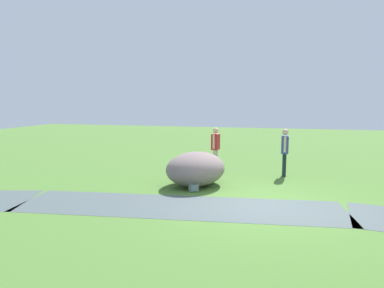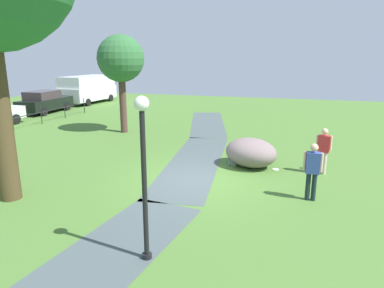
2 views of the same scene
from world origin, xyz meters
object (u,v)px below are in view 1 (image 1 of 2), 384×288
object	(u,v)px
woman_with_handbag	(216,146)
man_near_boulder	(285,149)
backpack_by_boulder	(194,185)
lawn_boulder	(196,169)
handbag_on_grass	(203,168)
frisbee_on_grass	(207,179)

from	to	relation	value
woman_with_handbag	man_near_boulder	distance (m)	2.52
backpack_by_boulder	lawn_boulder	bearing A→B (deg)	-81.56
handbag_on_grass	backpack_by_boulder	world-z (taller)	backpack_by_boulder
handbag_on_grass	frisbee_on_grass	xyz separation A→B (m)	(-0.39, 1.18, -0.13)
woman_with_handbag	handbag_on_grass	bearing A→B (deg)	41.25
woman_with_handbag	handbag_on_grass	distance (m)	0.94
lawn_boulder	frisbee_on_grass	size ratio (longest dim) A/B	11.19
woman_with_handbag	frisbee_on_grass	bearing A→B (deg)	89.89
lawn_boulder	backpack_by_boulder	xyz separation A→B (m)	(-0.10, 0.64, -0.33)
man_near_boulder	frisbee_on_grass	xyz separation A→B (m)	(2.49, 1.10, -0.94)
man_near_boulder	backpack_by_boulder	bearing A→B (deg)	46.35
lawn_boulder	woman_with_handbag	world-z (taller)	woman_with_handbag
lawn_boulder	frisbee_on_grass	world-z (taller)	lawn_boulder
woman_with_handbag	man_near_boulder	bearing A→B (deg)	170.25
woman_with_handbag	backpack_by_boulder	xyz separation A→B (m)	(0.06, 3.10, -0.72)
man_near_boulder	frisbee_on_grass	distance (m)	2.88
man_near_boulder	handbag_on_grass	distance (m)	2.99
lawn_boulder	man_near_boulder	distance (m)	3.36
woman_with_handbag	backpack_by_boulder	bearing A→B (deg)	88.84
frisbee_on_grass	woman_with_handbag	bearing A→B (deg)	-90.11
lawn_boulder	woman_with_handbag	xyz separation A→B (m)	(-0.16, -2.45, 0.40)
man_near_boulder	woman_with_handbag	bearing A→B (deg)	-9.75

